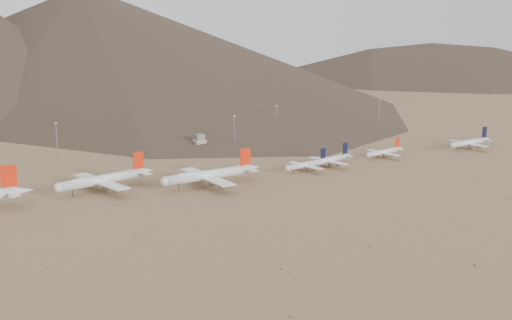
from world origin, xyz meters
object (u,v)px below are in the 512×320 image
widebody_centre (102,179)px  narrowbody_a (308,164)px  narrowbody_b (330,160)px  widebody_east (209,175)px  control_tower (200,143)px

widebody_centre → narrowbody_a: bearing=-20.0°
narrowbody_b → widebody_east: bearing=170.5°
widebody_east → narrowbody_b: widebody_east is taller
widebody_centre → narrowbody_a: widebody_centre is taller
narrowbody_a → narrowbody_b: (19.74, 3.23, 0.35)m
widebody_east → narrowbody_b: 92.83m
narrowbody_a → control_tower: (-34.51, 92.60, 1.11)m
widebody_centre → control_tower: 124.70m
control_tower → widebody_centre: bearing=-140.4°
narrowbody_a → control_tower: size_ratio=3.23×
widebody_east → narrowbody_a: bearing=-0.2°
narrowbody_a → widebody_centre: bearing=162.6°
widebody_centre → narrowbody_a: (130.59, -13.13, -2.43)m
widebody_centre → narrowbody_a: size_ratio=1.64×
widebody_centre → control_tower: (96.08, 79.48, -1.31)m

